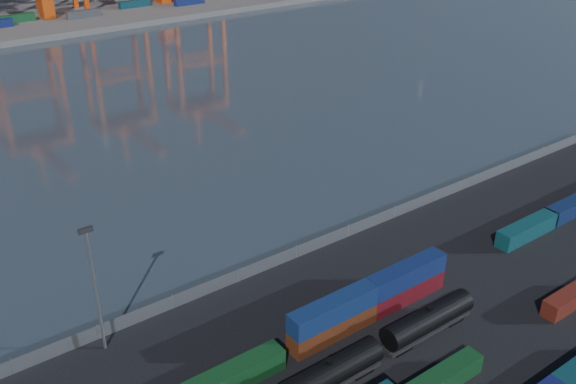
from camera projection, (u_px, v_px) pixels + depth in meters
ground at (443, 366)px, 73.54m from camera, size 700.00×700.00×0.00m
harbor_water at (96, 110)px, 148.54m from camera, size 700.00×700.00×0.00m
container_row_mid at (484, 351)px, 73.70m from camera, size 139.88×2.21×4.72m
container_row_north at (394, 294)px, 82.84m from camera, size 141.39×2.50×5.33m
waterfront_fence at (296, 252)px, 93.08m from camera, size 160.12×0.12×2.20m
yard_light_mast at (95, 284)px, 72.03m from camera, size 1.60×0.40×16.60m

